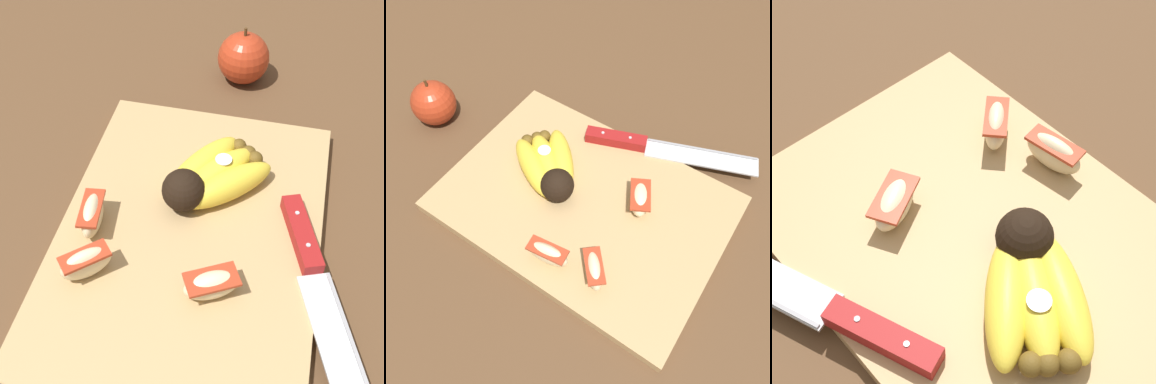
# 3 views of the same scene
# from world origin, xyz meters

# --- Properties ---
(ground_plane) EXTENTS (6.00, 6.00, 0.00)m
(ground_plane) POSITION_xyz_m (0.00, 0.00, 0.00)
(ground_plane) COLOR brown
(cutting_board) EXTENTS (0.42, 0.29, 0.02)m
(cutting_board) POSITION_xyz_m (-0.01, -0.02, 0.01)
(cutting_board) COLOR tan
(cutting_board) RESTS_ON ground_plane
(banana_bunch) EXTENTS (0.14, 0.14, 0.05)m
(banana_bunch) POSITION_xyz_m (0.06, -0.03, 0.04)
(banana_bunch) COLOR black
(banana_bunch) RESTS_ON cutting_board
(chefs_knife) EXTENTS (0.27, 0.13, 0.02)m
(chefs_knife) POSITION_xyz_m (-0.04, -0.16, 0.03)
(chefs_knife) COLOR silver
(chefs_knife) RESTS_ON cutting_board
(apple_wedge_near) EXTENTS (0.05, 0.07, 0.03)m
(apple_wedge_near) POSITION_xyz_m (-0.08, -0.06, 0.04)
(apple_wedge_near) COLOR beige
(apple_wedge_near) RESTS_ON cutting_board
(apple_wedge_middle) EXTENTS (0.05, 0.06, 0.04)m
(apple_wedge_middle) POSITION_xyz_m (-0.09, 0.08, 0.04)
(apple_wedge_middle) COLOR beige
(apple_wedge_middle) RESTS_ON cutting_board
(apple_wedge_far) EXTENTS (0.06, 0.03, 0.04)m
(apple_wedge_far) POSITION_xyz_m (-0.02, 0.09, 0.04)
(apple_wedge_far) COLOR beige
(apple_wedge_far) RESTS_ON cutting_board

